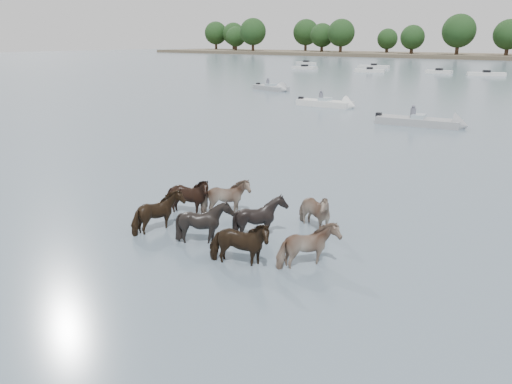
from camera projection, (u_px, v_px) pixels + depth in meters
The scene contains 7 objects.
ground at pixel (185, 223), 16.11m from camera, with size 400.00×400.00×0.00m, color #4C5E6E.
shoreline at pixel (354, 54), 170.86m from camera, with size 160.00×30.00×1.00m, color #4C4233.
pony_herd at pixel (233, 219), 14.93m from camera, with size 6.95×4.72×1.46m.
motorboat_a at pixel (333, 104), 43.12m from camera, with size 5.40×1.71×1.92m.
motorboat_b at pixel (430, 123), 33.66m from camera, with size 6.09×2.33×1.92m.
motorboat_f at pixel (275, 88), 56.43m from camera, with size 5.41×3.03×1.92m.
treeline at pixel (338, 34), 171.61m from camera, with size 148.69×23.98×12.46m.
Camera 1 is at (10.94, -10.71, 5.58)m, focal length 35.97 mm.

